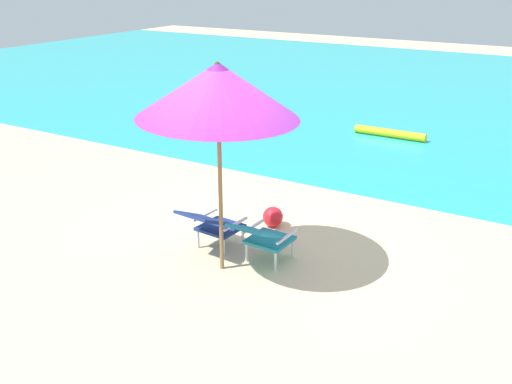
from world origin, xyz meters
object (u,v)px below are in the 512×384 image
Objects in this scene: lounge_chair_right at (262,236)px; beach_umbrella_center at (218,91)px; swim_buoy at (390,133)px; beach_ball at (273,217)px; lounge_chair_left at (212,223)px.

beach_umbrella_center is (-0.39, -0.35, 1.86)m from lounge_chair_right.
swim_buoy is 0.61× the size of beach_umbrella_center.
lounge_chair_right reaches higher than beach_ball.
lounge_chair_left is 1.02× the size of lounge_chair_right.
lounge_chair_right is at bearing -85.37° from swim_buoy.
lounge_chair_left is at bearing -92.10° from swim_buoy.
swim_buoy is at bearing 87.90° from lounge_chair_left.
beach_umbrella_center reaches higher than lounge_chair_right.
beach_umbrella_center is at bearing -41.55° from lounge_chair_left.
lounge_chair_right is (0.77, 0.01, 0.00)m from lounge_chair_left.
beach_umbrella_center is at bearing -88.83° from swim_buoy.
swim_buoy is 5.34× the size of beach_ball.
lounge_chair_right reaches higher than swim_buoy.
swim_buoy is at bearing 94.63° from lounge_chair_right.
lounge_chair_right is at bearing -67.18° from beach_ball.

